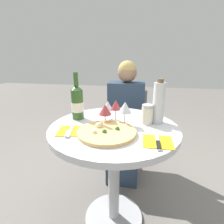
% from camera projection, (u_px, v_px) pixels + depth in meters
% --- Properties ---
extents(ground_plane, '(12.00, 12.00, 0.00)m').
position_uv_depth(ground_plane, '(114.00, 217.00, 1.34)').
color(ground_plane, slate).
rests_on(ground_plane, ground).
extents(dining_table, '(0.82, 0.82, 0.76)m').
position_uv_depth(dining_table, '(114.00, 149.00, 1.16)').
color(dining_table, '#B2B2B7').
rests_on(dining_table, ground_plane).
extents(chair_behind_diner, '(0.41, 0.41, 0.84)m').
position_uv_depth(chair_behind_diner, '(126.00, 131.00, 1.91)').
color(chair_behind_diner, slate).
rests_on(chair_behind_diner, ground_plane).
extents(seated_diner, '(0.35, 0.45, 1.14)m').
position_uv_depth(seated_diner, '(125.00, 126.00, 1.74)').
color(seated_diner, '#28384C').
rests_on(seated_diner, ground_plane).
extents(pizza_large, '(0.34, 0.34, 0.05)m').
position_uv_depth(pizza_large, '(106.00, 132.00, 0.99)').
color(pizza_large, '#DBB26B').
rests_on(pizza_large, dining_table).
extents(wine_bottle, '(0.08, 0.08, 0.32)m').
position_uv_depth(wine_bottle, '(77.00, 102.00, 1.20)').
color(wine_bottle, '#2D5623').
rests_on(wine_bottle, dining_table).
extents(tall_carafe, '(0.08, 0.08, 0.29)m').
position_uv_depth(tall_carafe, '(159.00, 103.00, 1.12)').
color(tall_carafe, silver).
rests_on(tall_carafe, dining_table).
extents(sugar_shaker, '(0.07, 0.07, 0.13)m').
position_uv_depth(sugar_shaker, '(147.00, 115.00, 1.12)').
color(sugar_shaker, silver).
rests_on(sugar_shaker, dining_table).
extents(wine_glass_center, '(0.07, 0.07, 0.15)m').
position_uv_depth(wine_glass_center, '(116.00, 105.00, 1.14)').
color(wine_glass_center, silver).
rests_on(wine_glass_center, dining_table).
extents(wine_glass_front_right, '(0.08, 0.08, 0.15)m').
position_uv_depth(wine_glass_front_right, '(125.00, 108.00, 1.09)').
color(wine_glass_front_right, silver).
rests_on(wine_glass_front_right, dining_table).
extents(wine_glass_back_left, '(0.07, 0.07, 0.13)m').
position_uv_depth(wine_glass_back_left, '(108.00, 106.00, 1.20)').
color(wine_glass_back_left, silver).
rests_on(wine_glass_back_left, dining_table).
extents(wine_glass_front_left, '(0.08, 0.08, 0.13)m').
position_uv_depth(wine_glass_front_left, '(105.00, 110.00, 1.11)').
color(wine_glass_front_left, silver).
rests_on(wine_glass_front_left, dining_table).
extents(place_setting_left, '(0.18, 0.19, 0.01)m').
position_uv_depth(place_setting_left, '(71.00, 131.00, 1.03)').
color(place_setting_left, gold).
rests_on(place_setting_left, dining_table).
extents(place_setting_right, '(0.15, 0.19, 0.01)m').
position_uv_depth(place_setting_right, '(158.00, 142.00, 0.90)').
color(place_setting_right, gold).
rests_on(place_setting_right, dining_table).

